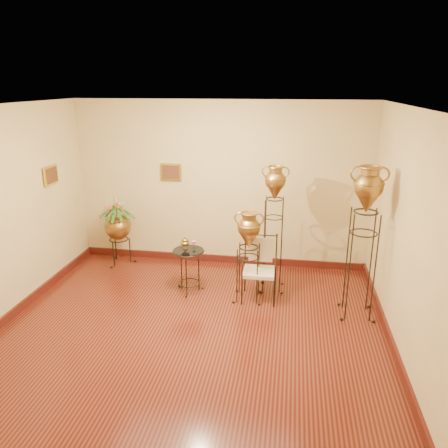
# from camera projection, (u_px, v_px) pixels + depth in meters

# --- Properties ---
(ground) EXTENTS (5.00, 5.00, 0.00)m
(ground) POSITION_uv_depth(u_px,v_px,m) (188.00, 338.00, 5.48)
(ground) COLOR maroon
(ground) RESTS_ON ground
(room_shell) EXTENTS (5.02, 5.02, 2.81)m
(room_shell) POSITION_uv_depth(u_px,v_px,m) (184.00, 205.00, 4.95)
(room_shell) COLOR beige
(room_shell) RESTS_ON ground
(amphora_tall) EXTENTS (0.45, 0.45, 1.94)m
(amphora_tall) POSITION_uv_depth(u_px,v_px,m) (274.00, 228.00, 6.48)
(amphora_tall) COLOR black
(amphora_tall) RESTS_ON ground
(amphora_mid) EXTENTS (0.59, 0.59, 2.10)m
(amphora_mid) POSITION_uv_depth(u_px,v_px,m) (363.00, 242.00, 5.72)
(amphora_mid) COLOR black
(amphora_mid) RESTS_ON ground
(amphora_short) EXTENTS (0.47, 0.47, 1.36)m
(amphora_short) POSITION_uv_depth(u_px,v_px,m) (248.00, 256.00, 6.27)
(amphora_short) COLOR black
(amphora_short) RESTS_ON ground
(planter_urn) EXTENTS (0.69, 0.69, 1.29)m
(planter_urn) POSITION_uv_depth(u_px,v_px,m) (118.00, 224.00, 7.53)
(planter_urn) COLOR black
(planter_urn) RESTS_ON ground
(armchair) EXTENTS (0.53, 0.50, 0.94)m
(armchair) POSITION_uv_depth(u_px,v_px,m) (259.00, 269.00, 6.32)
(armchair) COLOR black
(armchair) RESTS_ON ground
(side_table) EXTENTS (0.61, 0.61, 0.85)m
(side_table) POSITION_uv_depth(u_px,v_px,m) (189.00, 270.00, 6.60)
(side_table) COLOR black
(side_table) RESTS_ON ground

